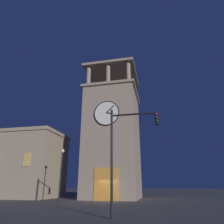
% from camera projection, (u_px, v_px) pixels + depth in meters
% --- Properties ---
extents(ground_plane, '(200.00, 200.00, 0.00)m').
position_uv_depth(ground_plane, '(107.00, 201.00, 24.79)').
color(ground_plane, '#56544F').
extents(clocktower, '(8.18, 9.55, 22.49)m').
position_uv_depth(clocktower, '(113.00, 139.00, 32.24)').
color(clocktower, gray).
rests_on(clocktower, ground_plane).
extents(adjacent_wing_building, '(20.65, 8.55, 9.93)m').
position_uv_depth(adjacent_wing_building, '(0.00, 165.00, 33.78)').
color(adjacent_wing_building, gray).
rests_on(adjacent_wing_building, ground_plane).
extents(traffic_signal_near, '(3.11, 0.41, 6.65)m').
position_uv_depth(traffic_signal_near, '(125.00, 143.00, 12.92)').
color(traffic_signal_near, black).
rests_on(traffic_signal_near, ground_plane).
extents(street_lamp, '(0.44, 0.44, 5.83)m').
position_uv_depth(street_lamp, '(61.00, 165.00, 23.34)').
color(street_lamp, black).
rests_on(street_lamp, ground_plane).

